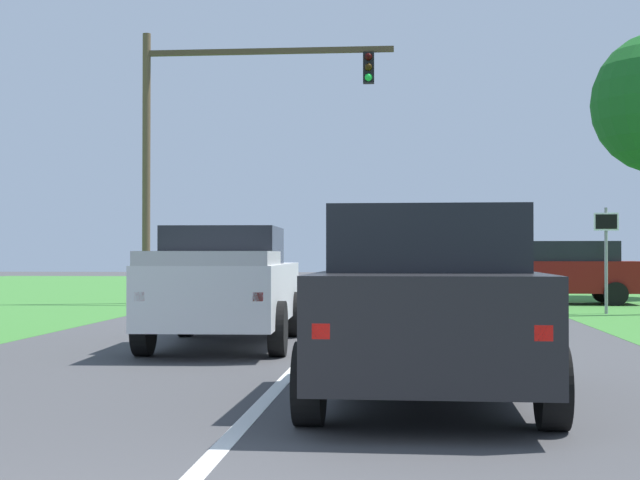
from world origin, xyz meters
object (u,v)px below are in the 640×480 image
at_px(crossing_suv_far, 561,271).
at_px(red_suv_near, 427,300).
at_px(pickup_truck_lead, 226,284).
at_px(keep_moving_sign, 606,246).
at_px(traffic_light, 209,125).

bearing_deg(crossing_suv_far, red_suv_near, -103.31).
distance_m(red_suv_near, pickup_truck_lead, 6.19).
bearing_deg(keep_moving_sign, red_suv_near, -108.57).
bearing_deg(keep_moving_sign, traffic_light, 160.59).
xyz_separation_m(keep_moving_sign, crossing_suv_far, (-0.32, 4.61, -0.71)).
height_order(red_suv_near, keep_moving_sign, keep_moving_sign).
distance_m(red_suv_near, keep_moving_sign, 14.99).
relative_size(red_suv_near, pickup_truck_lead, 0.85).
xyz_separation_m(red_suv_near, traffic_light, (-5.98, 17.98, 4.30)).
bearing_deg(traffic_light, crossing_suv_far, 4.51).
bearing_deg(red_suv_near, crossing_suv_far, 76.69).
relative_size(pickup_truck_lead, traffic_light, 0.65).
height_order(red_suv_near, pickup_truck_lead, red_suv_near).
bearing_deg(pickup_truck_lead, traffic_light, 103.02).
relative_size(pickup_truck_lead, crossing_suv_far, 1.13).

